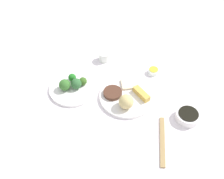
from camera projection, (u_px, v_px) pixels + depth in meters
name	position (u px, v px, depth m)	size (l,w,h in m)	color
tabletop	(134.00, 100.00, 1.26)	(2.20, 2.20, 0.02)	white
main_plate	(127.00, 96.00, 1.26)	(0.26, 0.26, 0.02)	white
rice_scoop	(126.00, 102.00, 1.18)	(0.07, 0.07, 0.07)	#D0B974
spring_roll	(142.00, 94.00, 1.24)	(0.10, 0.03, 0.03)	gold
crab_rangoon_wonton	(128.00, 84.00, 1.29)	(0.07, 0.06, 0.01)	beige
stir_fry_heap	(113.00, 93.00, 1.25)	(0.09, 0.09, 0.02)	#4E2E20
broccoli_plate	(74.00, 88.00, 1.30)	(0.24, 0.24, 0.01)	white
broccoli_floret_0	(76.00, 84.00, 1.27)	(0.05, 0.05, 0.05)	#2F6232
broccoli_floret_1	(72.00, 77.00, 1.31)	(0.04, 0.04, 0.04)	#227422
broccoli_floret_2	(83.00, 81.00, 1.29)	(0.04, 0.04, 0.04)	#396120
broccoli_floret_3	(65.00, 85.00, 1.26)	(0.06, 0.06, 0.06)	#366C2A
soy_sauce_bowl	(188.00, 116.00, 1.17)	(0.11, 0.11, 0.04)	white
soy_sauce_bowl_liquid	(189.00, 114.00, 1.15)	(0.09, 0.09, 0.00)	black
sauce_ramekin_hot_mustard	(153.00, 71.00, 1.37)	(0.06, 0.06, 0.03)	white
sauce_ramekin_hot_mustard_liquid	(154.00, 69.00, 1.36)	(0.05, 0.05, 0.00)	yellow
teacup	(104.00, 57.00, 1.43)	(0.06, 0.06, 0.05)	white
chopsticks_pair	(162.00, 141.00, 1.10)	(0.24, 0.02, 0.01)	#9D7D4C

